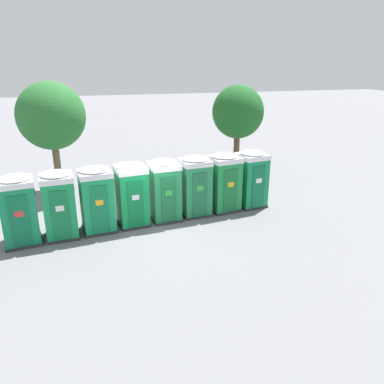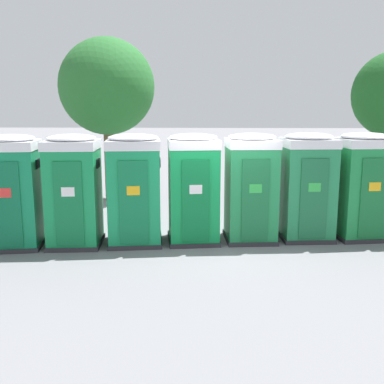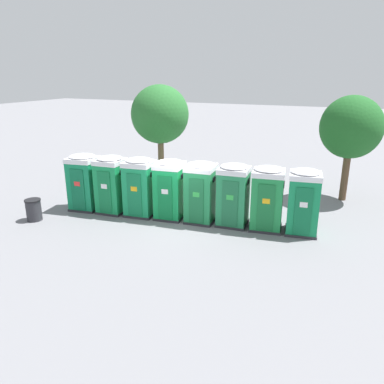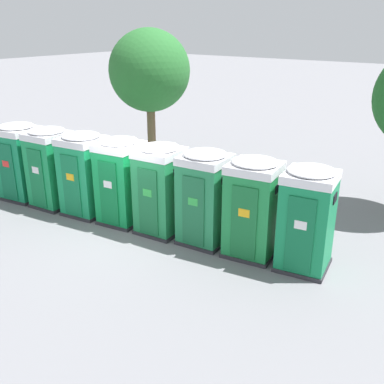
% 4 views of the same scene
% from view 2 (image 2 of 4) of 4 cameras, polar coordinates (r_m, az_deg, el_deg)
% --- Properties ---
extents(ground_plane, '(120.00, 120.00, 0.00)m').
position_cam_2_polar(ground_plane, '(10.57, 3.94, -6.47)').
color(ground_plane, slate).
extents(portapotty_0, '(1.39, 1.37, 2.54)m').
position_cam_2_polar(portapotty_0, '(10.79, -21.88, 0.13)').
color(portapotty_0, '#2D2D33').
rests_on(portapotty_0, ground).
extents(portapotty_1, '(1.26, 1.30, 2.54)m').
position_cam_2_polar(portapotty_1, '(10.47, -14.77, 0.25)').
color(portapotty_1, '#2D2D33').
rests_on(portapotty_1, ground).
extents(portapotty_2, '(1.36, 1.34, 2.54)m').
position_cam_2_polar(portapotty_2, '(10.35, -7.33, 0.40)').
color(portapotty_2, '#2D2D33').
rests_on(portapotty_2, ground).
extents(portapotty_3, '(1.31, 1.34, 2.54)m').
position_cam_2_polar(portapotty_3, '(10.41, 0.15, 0.55)').
color(portapotty_3, '#2D2D33').
rests_on(portapotty_3, ground).
extents(portapotty_4, '(1.26, 1.30, 2.54)m').
position_cam_2_polar(portapotty_4, '(10.61, 7.47, 0.64)').
color(portapotty_4, '#2D2D33').
rests_on(portapotty_4, ground).
extents(portapotty_5, '(1.30, 1.30, 2.54)m').
position_cam_2_polar(portapotty_5, '(11.01, 14.35, 0.76)').
color(portapotty_5, '#2D2D33').
rests_on(portapotty_5, ground).
extents(portapotty_6, '(1.39, 1.36, 2.54)m').
position_cam_2_polar(portapotty_6, '(11.50, 20.80, 0.81)').
color(portapotty_6, '#2D2D33').
rests_on(portapotty_6, ground).
extents(street_tree_0, '(3.14, 3.14, 5.38)m').
position_cam_2_polar(street_tree_0, '(15.48, -10.75, 12.94)').
color(street_tree_0, brown).
rests_on(street_tree_0, ground).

